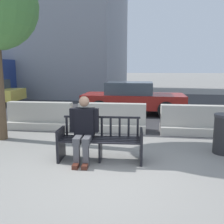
{
  "coord_description": "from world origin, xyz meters",
  "views": [
    {
      "loc": [
        0.71,
        -4.02,
        1.86
      ],
      "look_at": [
        -0.28,
        2.24,
        0.75
      ],
      "focal_mm": 40.0,
      "sensor_mm": 36.0,
      "label": 1
    }
  ],
  "objects_px": {
    "jersey_barrier_right": "(196,123)",
    "jersey_barrier_left": "(41,118)",
    "jersey_barrier_centre": "(112,120)",
    "trash_bin": "(224,134)",
    "seated_person": "(84,128)",
    "car_sedan_mid": "(132,98)",
    "street_bench": "(101,142)"
  },
  "relations": [
    {
      "from": "street_bench",
      "to": "trash_bin",
      "type": "bearing_deg",
      "value": 17.97
    },
    {
      "from": "jersey_barrier_right",
      "to": "car_sedan_mid",
      "type": "height_order",
      "value": "car_sedan_mid"
    },
    {
      "from": "street_bench",
      "to": "jersey_barrier_left",
      "type": "distance_m",
      "value": 3.36
    },
    {
      "from": "seated_person",
      "to": "trash_bin",
      "type": "height_order",
      "value": "seated_person"
    },
    {
      "from": "jersey_barrier_left",
      "to": "jersey_barrier_right",
      "type": "xyz_separation_m",
      "value": [
        4.66,
        0.06,
        0.0
      ]
    },
    {
      "from": "street_bench",
      "to": "jersey_barrier_centre",
      "type": "xyz_separation_m",
      "value": [
        -0.15,
        2.44,
        -0.06
      ]
    },
    {
      "from": "seated_person",
      "to": "jersey_barrier_right",
      "type": "bearing_deg",
      "value": 43.9
    },
    {
      "from": "car_sedan_mid",
      "to": "trash_bin",
      "type": "distance_m",
      "value": 5.19
    },
    {
      "from": "jersey_barrier_centre",
      "to": "jersey_barrier_right",
      "type": "xyz_separation_m",
      "value": [
        2.42,
        -0.02,
        0.0
      ]
    },
    {
      "from": "jersey_barrier_centre",
      "to": "trash_bin",
      "type": "bearing_deg",
      "value": -30.13
    },
    {
      "from": "jersey_barrier_left",
      "to": "jersey_barrier_right",
      "type": "distance_m",
      "value": 4.66
    },
    {
      "from": "trash_bin",
      "to": "street_bench",
      "type": "bearing_deg",
      "value": -162.03
    },
    {
      "from": "jersey_barrier_right",
      "to": "jersey_barrier_left",
      "type": "bearing_deg",
      "value": -179.24
    },
    {
      "from": "jersey_barrier_right",
      "to": "seated_person",
      "type": "bearing_deg",
      "value": -136.1
    },
    {
      "from": "street_bench",
      "to": "seated_person",
      "type": "relative_size",
      "value": 1.31
    },
    {
      "from": "seated_person",
      "to": "jersey_barrier_left",
      "type": "height_order",
      "value": "seated_person"
    },
    {
      "from": "street_bench",
      "to": "jersey_barrier_centre",
      "type": "bearing_deg",
      "value": 93.43
    },
    {
      "from": "seated_person",
      "to": "jersey_barrier_centre",
      "type": "height_order",
      "value": "seated_person"
    },
    {
      "from": "car_sedan_mid",
      "to": "jersey_barrier_centre",
      "type": "bearing_deg",
      "value": -96.99
    },
    {
      "from": "street_bench",
      "to": "seated_person",
      "type": "distance_m",
      "value": 0.44
    },
    {
      "from": "street_bench",
      "to": "jersey_barrier_right",
      "type": "relative_size",
      "value": 0.86
    },
    {
      "from": "street_bench",
      "to": "jersey_barrier_centre",
      "type": "relative_size",
      "value": 0.85
    },
    {
      "from": "seated_person",
      "to": "street_bench",
      "type": "bearing_deg",
      "value": 13.92
    },
    {
      "from": "jersey_barrier_centre",
      "to": "jersey_barrier_right",
      "type": "relative_size",
      "value": 1.0
    },
    {
      "from": "street_bench",
      "to": "seated_person",
      "type": "xyz_separation_m",
      "value": [
        -0.32,
        -0.08,
        0.29
      ]
    },
    {
      "from": "jersey_barrier_left",
      "to": "seated_person",
      "type": "bearing_deg",
      "value": -49.77
    },
    {
      "from": "car_sedan_mid",
      "to": "trash_bin",
      "type": "xyz_separation_m",
      "value": [
        2.38,
        -4.6,
        -0.21
      ]
    },
    {
      "from": "jersey_barrier_centre",
      "to": "jersey_barrier_left",
      "type": "relative_size",
      "value": 1.0
    },
    {
      "from": "seated_person",
      "to": "car_sedan_mid",
      "type": "height_order",
      "value": "seated_person"
    },
    {
      "from": "jersey_barrier_centre",
      "to": "trash_bin",
      "type": "height_order",
      "value": "trash_bin"
    },
    {
      "from": "car_sedan_mid",
      "to": "trash_bin",
      "type": "height_order",
      "value": "car_sedan_mid"
    },
    {
      "from": "jersey_barrier_centre",
      "to": "trash_bin",
      "type": "xyz_separation_m",
      "value": [
        2.75,
        -1.6,
        0.1
      ]
    }
  ]
}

